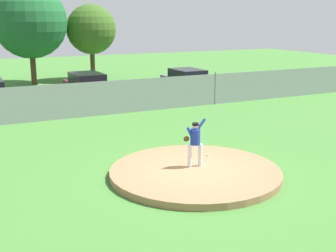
{
  "coord_description": "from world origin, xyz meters",
  "views": [
    {
      "loc": [
        -6.72,
        -11.77,
        5.01
      ],
      "look_at": [
        0.1,
        2.2,
        1.16
      ],
      "focal_mm": 47.24,
      "sensor_mm": 36.0,
      "label": 1
    }
  ],
  "objects": [
    {
      "name": "baseball",
      "position": [
        1.08,
        1.03,
        0.26
      ],
      "size": [
        0.07,
        0.07,
        0.07
      ],
      "primitive_type": "sphere",
      "color": "white",
      "rests_on": "pitchers_mound"
    },
    {
      "name": "pitchers_mound",
      "position": [
        0.0,
        0.0,
        0.11
      ],
      "size": [
        5.54,
        5.54,
        0.22
      ],
      "primitive_type": "cylinder",
      "color": "#99704C",
      "rests_on": "ground_plane"
    },
    {
      "name": "ground_plane",
      "position": [
        0.0,
        6.0,
        0.0
      ],
      "size": [
        80.0,
        80.0,
        0.0
      ],
      "primitive_type": "plane",
      "color": "#427A33"
    },
    {
      "name": "parked_car_slate",
      "position": [
        7.3,
        14.01,
        0.79
      ],
      "size": [
        2.01,
        4.44,
        1.63
      ],
      "color": "slate",
      "rests_on": "ground_plane"
    },
    {
      "name": "pitcher_youth",
      "position": [
        0.1,
        0.23,
        1.13
      ],
      "size": [
        0.78,
        0.32,
        1.6
      ],
      "color": "silver",
      "rests_on": "pitchers_mound"
    },
    {
      "name": "asphalt_strip",
      "position": [
        0.0,
        14.5,
        0.0
      ],
      "size": [
        44.0,
        7.0,
        0.01
      ],
      "primitive_type": "cube",
      "color": "#2B2B2D",
      "rests_on": "ground_plane"
    },
    {
      "name": "tree_broad_left",
      "position": [
        -1.18,
        22.93,
        4.66
      ],
      "size": [
        5.47,
        5.47,
        7.4
      ],
      "color": "#4C331E",
      "rests_on": "ground_plane"
    },
    {
      "name": "parked_car_burgundy",
      "position": [
        0.61,
        14.57,
        0.8
      ],
      "size": [
        1.99,
        4.63,
        1.67
      ],
      "color": "maroon",
      "rests_on": "ground_plane"
    },
    {
      "name": "tree_broad_right",
      "position": [
        3.55,
        23.22,
        4.02
      ],
      "size": [
        3.93,
        3.93,
        6.01
      ],
      "color": "#4C331E",
      "rests_on": "ground_plane"
    },
    {
      "name": "chainlink_fence",
      "position": [
        0.0,
        10.0,
        0.89
      ],
      "size": [
        34.92,
        0.07,
        1.89
      ],
      "color": "gray",
      "rests_on": "ground_plane"
    }
  ]
}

